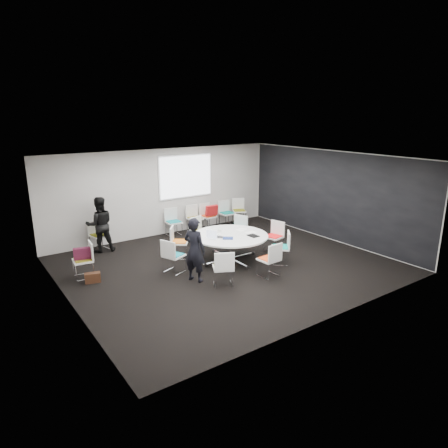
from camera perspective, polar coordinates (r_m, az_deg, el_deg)
room_shell at (r=10.28m, az=0.80°, el=1.56°), size 8.08×7.08×2.88m
conference_table at (r=10.78m, az=0.88°, el=-2.63°), size 2.04×2.04×0.73m
projection_screen at (r=13.42m, az=-5.45°, el=6.79°), size 1.90×0.03×1.35m
chair_ring_a at (r=11.64m, az=7.09°, el=-2.63°), size 0.55×0.55×0.88m
chair_ring_b at (r=12.19m, az=1.98°, el=-1.67°), size 0.60×0.60×0.88m
chair_ring_c at (r=12.04m, az=-3.44°, el=-1.91°), size 0.53×0.52×0.88m
chair_ring_d at (r=11.15m, az=-6.40°, el=-3.43°), size 0.63×0.64×0.88m
chair_ring_e at (r=10.14m, az=-7.21°, el=-5.42°), size 0.59×0.59×0.88m
chair_ring_f at (r=9.32m, az=-0.10°, el=-7.25°), size 0.61×0.61×0.88m
chair_ring_g at (r=9.88m, az=6.45°, el=-5.97°), size 0.49×0.48×0.88m
chair_ring_h at (r=10.75m, az=8.10°, el=-4.21°), size 0.64×0.64×0.88m
chair_back_a at (r=13.18m, az=-7.21°, el=-0.44°), size 0.48×0.47×0.88m
chair_back_b at (r=13.57m, az=-4.20°, el=0.11°), size 0.46×0.45×0.88m
chair_back_c at (r=13.82m, az=-2.28°, el=0.42°), size 0.51×0.50×0.88m
chair_back_d at (r=14.22m, az=0.40°, el=0.87°), size 0.48×0.46×0.88m
chair_back_e at (r=14.59m, az=2.17°, el=1.24°), size 0.61×0.60×0.88m
chair_spare_left at (r=10.35m, az=-19.36°, el=-5.78°), size 0.49×0.51×0.88m
chair_person_back at (r=12.25m, az=-17.38°, el=-2.30°), size 0.54×0.53×0.88m
person_main at (r=9.44m, az=-4.22°, el=-3.69°), size 0.58×0.67×1.56m
person_back at (r=11.96m, az=-17.32°, el=-0.08°), size 0.88×0.75×1.61m
laptop at (r=10.55m, az=-0.78°, el=-1.77°), size 0.33×0.36×0.02m
laptop_lid at (r=10.32m, az=-1.79°, el=-1.49°), size 0.17×0.27×0.22m
notebook_black at (r=10.64m, az=4.19°, el=-1.68°), size 0.22×0.30×0.02m
tablet_folio at (r=10.39m, az=0.57°, el=-2.03°), size 0.33×0.32×0.03m
papers_right at (r=11.21m, az=2.48°, el=-0.78°), size 0.34×0.28×0.00m
papers_front at (r=10.95m, az=3.82°, el=-1.21°), size 0.31×0.22×0.00m
cup at (r=10.93m, az=-0.64°, el=-0.96°), size 0.08×0.08×0.09m
phone at (r=10.68m, az=4.45°, el=-1.65°), size 0.15×0.10×0.01m
maroon_bag at (r=10.23m, az=-19.62°, el=-3.99°), size 0.42×0.23×0.28m
brown_bag at (r=10.04m, az=-18.26°, el=-7.30°), size 0.39×0.25×0.24m
red_jacket at (r=13.53m, az=-1.78°, el=1.95°), size 0.45×0.18×0.36m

